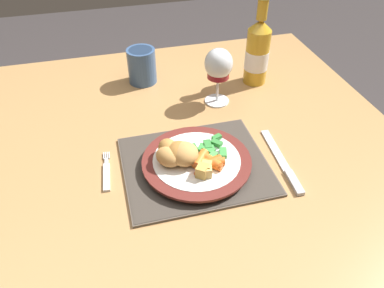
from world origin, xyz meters
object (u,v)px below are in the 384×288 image
at_px(dinner_plate, 197,162).
at_px(table_knife, 284,166).
at_px(dining_table, 166,166).
at_px(bottle, 257,52).
at_px(fork, 107,174).
at_px(wine_glass, 219,67).
at_px(drinking_cup, 142,65).

height_order(dinner_plate, table_knife, dinner_plate).
relative_size(dining_table, bottle, 4.57).
relative_size(fork, bottle, 0.49).
bearing_deg(bottle, fork, -147.72).
relative_size(table_knife, bottle, 0.87).
bearing_deg(fork, bottle, 32.28).
height_order(dinner_plate, wine_glass, wine_glass).
height_order(fork, table_knife, table_knife).
bearing_deg(drinking_cup, fork, -110.43).
xyz_separation_m(dining_table, dinner_plate, (0.05, -0.12, 0.11)).
bearing_deg(wine_glass, dining_table, -145.65).
bearing_deg(table_knife, dinner_plate, 166.79).
xyz_separation_m(dining_table, bottle, (0.31, 0.19, 0.19)).
bearing_deg(wine_glass, bottle, 28.44).
distance_m(bottle, drinking_cup, 0.33).
bearing_deg(fork, wine_glass, 33.88).
distance_m(wine_glass, drinking_cup, 0.24).
relative_size(fork, wine_glass, 0.79).
bearing_deg(dining_table, drinking_cup, 91.61).
bearing_deg(dinner_plate, bottle, 50.38).
bearing_deg(fork, dining_table, 33.33).
xyz_separation_m(fork, wine_glass, (0.31, 0.21, 0.10)).
bearing_deg(dining_table, dinner_plate, -69.61).
bearing_deg(dinner_plate, drinking_cup, 97.74).
bearing_deg(wine_glass, table_knife, -77.18).
bearing_deg(bottle, table_knife, -101.58).
distance_m(dining_table, table_knife, 0.30).
xyz_separation_m(table_knife, wine_glass, (-0.06, 0.28, 0.10)).
height_order(table_knife, wine_glass, wine_glass).
height_order(dining_table, dinner_plate, dinner_plate).
xyz_separation_m(fork, table_knife, (0.38, -0.07, 0.00)).
xyz_separation_m(dinner_plate, drinking_cup, (-0.05, 0.40, 0.04)).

